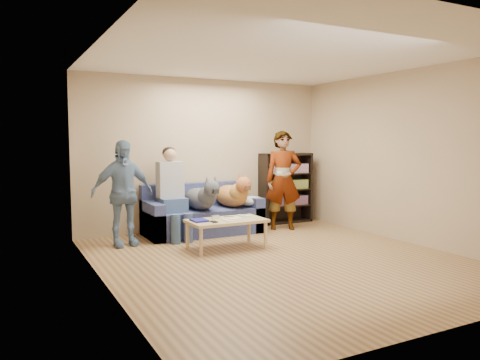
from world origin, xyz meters
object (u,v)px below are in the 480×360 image
camera_silver (215,217)px  bookshelf (285,186)px  sofa (202,216)px  person_seated (172,189)px  coffee_table (227,223)px  dog_tan (233,194)px  person_standing_left (122,193)px  notebook_blue (199,220)px  dog_gray (202,197)px  person_standing_right (283,180)px

camera_silver → bookshelf: size_ratio=0.08×
camera_silver → sofa: bearing=77.6°
person_seated → coffee_table: 1.20m
person_seated → dog_tan: person_seated is taller
coffee_table → camera_silver: bearing=135.0°
person_standing_left → coffee_table: bearing=-39.1°
camera_silver → bookshelf: bookshelf is taller
dog_tan → coffee_table: (-0.62, -1.02, -0.27)m
notebook_blue → person_seated: person_seated is taller
camera_silver → dog_gray: dog_gray is taller
dog_gray → coffee_table: 1.00m
person_seated → sofa: bearing=12.9°
coffee_table → sofa: bearing=84.6°
sofa → coffee_table: (-0.11, -1.17, 0.09)m
person_standing_right → dog_tan: size_ratio=1.46×
dog_gray → bookshelf: size_ratio=0.96×
notebook_blue → person_seated: size_ratio=0.18×
person_standing_right → person_standing_left: bearing=-156.6°
bookshelf → person_seated: bearing=-171.3°
camera_silver → coffee_table: bearing=-45.0°
dog_tan → person_standing_right: bearing=-10.9°
sofa → person_standing_left: bearing=-167.5°
notebook_blue → dog_gray: (0.43, 0.91, 0.20)m
person_seated → coffee_table: bearing=-67.0°
person_standing_left → coffee_table: person_standing_left is taller
person_standing_left → person_seated: size_ratio=1.06×
coffee_table → bookshelf: bearing=36.3°
notebook_blue → bookshelf: 2.69m
person_seated → bookshelf: bearing=8.7°
person_standing_right → dog_tan: person_standing_right is taller
notebook_blue → dog_tan: size_ratio=0.22×
person_standing_left → dog_tan: 1.90m
person_standing_right → person_standing_left: person_standing_right is taller
sofa → person_seated: size_ratio=1.29×
notebook_blue → bookshelf: (2.31, 1.36, 0.25)m
person_seated → dog_gray: 0.50m
camera_silver → person_seated: size_ratio=0.07×
person_standing_right → person_seated: bearing=-161.9°
notebook_blue → sofa: bearing=65.5°
person_seated → dog_gray: (0.47, -0.08, -0.14)m
dog_tan → bookshelf: (1.29, 0.38, 0.04)m
dog_gray → notebook_blue: bearing=-115.0°
sofa → coffee_table: bearing=-95.4°
person_standing_right → bookshelf: (0.40, 0.55, -0.17)m
sofa → bookshelf: bookshelf is taller
dog_gray → bookshelf: bookshelf is taller
person_standing_right → sofa: 1.54m
person_standing_right → bookshelf: bearing=77.6°
camera_silver → coffee_table: size_ratio=0.10×
person_standing_right → coffee_table: 1.80m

